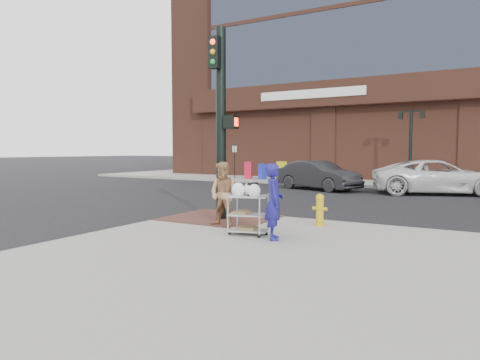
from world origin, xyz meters
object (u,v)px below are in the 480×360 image
Objects in this scene: traffic_signal_pole at (221,117)px; minivan_white at (437,177)px; pedestrian_tan at (224,194)px; lamp_post at (411,138)px; fire_hydrant at (320,209)px; woman_blue at (274,202)px; utility_cart at (248,211)px; sedan_dark at (318,175)px.

traffic_signal_pole is 12.41m from minivan_white.
traffic_signal_pole is at bearing 140.17° from minivan_white.
traffic_signal_pole is 2.18m from pedestrian_tan.
pedestrian_tan is at bearing -96.61° from lamp_post.
fire_hydrant is at bearing 152.01° from minivan_white.
minivan_white is (4.18, 11.50, -2.06)m from traffic_signal_pole.
minivan_white is (1.86, 13.18, -0.16)m from woman_blue.
traffic_signal_pole reaches higher than utility_cart.
sedan_dark reaches higher than fire_hydrant.
minivan_white reaches higher than utility_cart.
lamp_post is at bearing 4.79° from minivan_white.
pedestrian_tan is 2.00× the size of fire_hydrant.
minivan_white is at bearing -62.32° from sedan_dark.
pedestrian_tan is 0.35× the size of sedan_dark.
traffic_signal_pole is 3.44m from woman_blue.
woman_blue is at bearing 152.14° from minivan_white.
fire_hydrant is at bearing -89.56° from lamp_post.
minivan_white reaches higher than sedan_dark.
utility_cart is at bearing -116.64° from fire_hydrant.
lamp_post is at bearing -28.66° from woman_blue.
minivan_white is (1.71, -3.72, -1.85)m from lamp_post.
traffic_signal_pole reaches higher than fire_hydrant.
traffic_signal_pole reaches higher than minivan_white.
traffic_signal_pole is 4.37× the size of utility_cart.
pedestrian_tan is (0.61, -0.85, -1.91)m from traffic_signal_pole.
sedan_dark is at bearing -12.51° from woman_blue.
sedan_dark is at bearing 109.79° from fire_hydrant.
pedestrian_tan is 11.84m from sedan_dark.
traffic_signal_pole is at bearing 137.17° from utility_cart.
traffic_signal_pole is 6.45× the size of fire_hydrant.
pedestrian_tan is at bearing 36.27° from woman_blue.
fire_hydrant is (-1.59, -11.13, -0.23)m from minivan_white.
woman_blue is 0.28× the size of minivan_white.
utility_cart is (-0.83, -16.75, -1.95)m from lamp_post.
minivan_white is at bearing -36.18° from woman_blue.
lamp_post is 2.56× the size of woman_blue.
woman_blue reaches higher than pedestrian_tan.
pedestrian_tan is 1.35× the size of utility_cart.
utility_cart is 1.48× the size of fire_hydrant.
fire_hydrant is at bearing 31.00° from pedestrian_tan.
traffic_signal_pole is 0.90× the size of minivan_white.
traffic_signal_pole is (-2.48, -15.23, 0.21)m from lamp_post.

